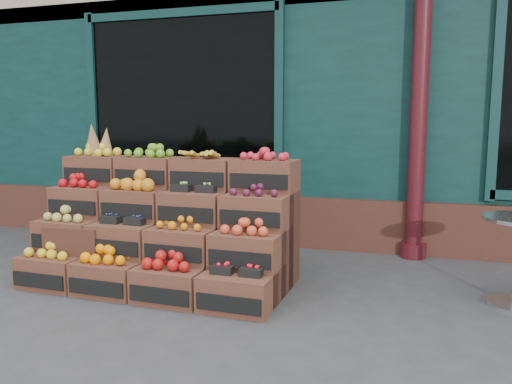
# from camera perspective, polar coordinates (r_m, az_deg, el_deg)

# --- Properties ---
(ground) EXTENTS (60.00, 60.00, 0.00)m
(ground) POSITION_cam_1_polar(r_m,az_deg,el_deg) (4.00, -0.12, -13.62)
(ground) COLOR #37373A
(ground) RESTS_ON ground
(shop_facade) EXTENTS (12.00, 6.24, 4.80)m
(shop_facade) POSITION_cam_1_polar(r_m,az_deg,el_deg) (8.79, 9.81, 13.87)
(shop_facade) COLOR #0D2D2B
(shop_facade) RESTS_ON ground
(crate_display) EXTENTS (2.38, 1.22, 1.47)m
(crate_display) POSITION_cam_1_polar(r_m,az_deg,el_deg) (4.72, -10.39, -4.61)
(crate_display) COLOR #573122
(crate_display) RESTS_ON ground
(spare_crates) EXTENTS (0.55, 0.39, 0.54)m
(spare_crates) POSITION_cam_1_polar(r_m,az_deg,el_deg) (4.93, -19.36, -6.63)
(spare_crates) COLOR #573122
(spare_crates) RESTS_ON ground
(shopkeeper) EXTENTS (0.75, 0.56, 1.89)m
(shopkeeper) POSITION_cam_1_polar(r_m,az_deg,el_deg) (7.03, -8.90, 3.54)
(shopkeeper) COLOR #185629
(shopkeeper) RESTS_ON ground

